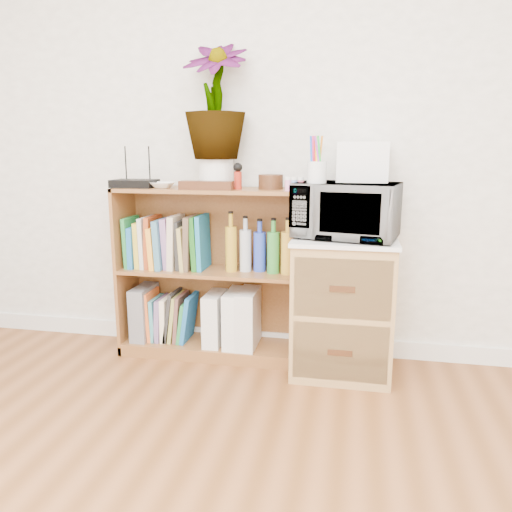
# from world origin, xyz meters

# --- Properties ---
(skirting_board) EXTENTS (4.00, 0.02, 0.10)m
(skirting_board) POSITION_xyz_m (0.00, 2.24, 0.05)
(skirting_board) COLOR white
(skirting_board) RESTS_ON ground
(bookshelf) EXTENTS (1.00, 0.30, 0.95)m
(bookshelf) POSITION_xyz_m (-0.35, 2.10, 0.47)
(bookshelf) COLOR brown
(bookshelf) RESTS_ON ground
(wicker_unit) EXTENTS (0.50, 0.45, 0.70)m
(wicker_unit) POSITION_xyz_m (0.40, 2.02, 0.35)
(wicker_unit) COLOR #9E7542
(wicker_unit) RESTS_ON ground
(microwave) EXTENTS (0.55, 0.43, 0.28)m
(microwave) POSITION_xyz_m (0.40, 2.02, 0.86)
(microwave) COLOR white
(microwave) RESTS_ON wicker_unit
(pen_cup) EXTENTS (0.09, 0.09, 0.10)m
(pen_cup) POSITION_xyz_m (0.25, 1.95, 1.05)
(pen_cup) COLOR white
(pen_cup) RESTS_ON microwave
(small_appliance) EXTENTS (0.25, 0.21, 0.20)m
(small_appliance) POSITION_xyz_m (0.47, 2.11, 1.09)
(small_appliance) COLOR white
(small_appliance) RESTS_ON microwave
(router) EXTENTS (0.23, 0.16, 0.04)m
(router) POSITION_xyz_m (-0.75, 2.08, 0.97)
(router) COLOR black
(router) RESTS_ON bookshelf
(white_bowl) EXTENTS (0.13, 0.13, 0.03)m
(white_bowl) POSITION_xyz_m (-0.59, 2.07, 0.97)
(white_bowl) COLOR white
(white_bowl) RESTS_ON bookshelf
(plant_pot) EXTENTS (0.18, 0.18, 0.15)m
(plant_pot) POSITION_xyz_m (-0.30, 2.12, 1.03)
(plant_pot) COLOR white
(plant_pot) RESTS_ON bookshelf
(potted_plant) EXTENTS (0.33, 0.33, 0.60)m
(potted_plant) POSITION_xyz_m (-0.30, 2.12, 1.40)
(potted_plant) COLOR #3E7930
(potted_plant) RESTS_ON plant_pot
(trinket_box) EXTENTS (0.28, 0.07, 0.05)m
(trinket_box) POSITION_xyz_m (-0.32, 2.00, 0.97)
(trinket_box) COLOR #361E0E
(trinket_box) RESTS_ON bookshelf
(kokeshi_doll) EXTENTS (0.04, 0.04, 0.09)m
(kokeshi_doll) POSITION_xyz_m (-0.16, 2.06, 1.00)
(kokeshi_doll) COLOR maroon
(kokeshi_doll) RESTS_ON bookshelf
(wooden_bowl) EXTENTS (0.13, 0.13, 0.08)m
(wooden_bowl) POSITION_xyz_m (0.00, 2.11, 0.99)
(wooden_bowl) COLOR #321B0D
(wooden_bowl) RESTS_ON bookshelf
(paint_jars) EXTENTS (0.11, 0.04, 0.06)m
(paint_jars) POSITION_xyz_m (0.14, 2.01, 0.98)
(paint_jars) COLOR pink
(paint_jars) RESTS_ON bookshelf
(file_box) EXTENTS (0.09, 0.24, 0.31)m
(file_box) POSITION_xyz_m (-0.74, 2.10, 0.22)
(file_box) COLOR slate
(file_box) RESTS_ON bookshelf
(magazine_holder_left) EXTENTS (0.09, 0.24, 0.29)m
(magazine_holder_left) POSITION_xyz_m (-0.31, 2.09, 0.22)
(magazine_holder_left) COLOR silver
(magazine_holder_left) RESTS_ON bookshelf
(magazine_holder_mid) EXTENTS (0.10, 0.25, 0.31)m
(magazine_holder_mid) POSITION_xyz_m (-0.19, 2.09, 0.23)
(magazine_holder_mid) COLOR silver
(magazine_holder_mid) RESTS_ON bookshelf
(magazine_holder_right) EXTENTS (0.10, 0.26, 0.32)m
(magazine_holder_right) POSITION_xyz_m (-0.12, 2.09, 0.23)
(magazine_holder_right) COLOR silver
(magazine_holder_right) RESTS_ON bookshelf
(cookbooks) EXTENTS (0.45, 0.20, 0.30)m
(cookbooks) POSITION_xyz_m (-0.58, 2.10, 0.64)
(cookbooks) COLOR #23833B
(cookbooks) RESTS_ON bookshelf
(liquor_bottles) EXTENTS (0.46, 0.07, 0.32)m
(liquor_bottles) POSITION_xyz_m (-0.01, 2.10, 0.65)
(liquor_bottles) COLOR #B78E22
(liquor_bottles) RESTS_ON bookshelf
(lower_books) EXTENTS (0.27, 0.19, 0.29)m
(lower_books) POSITION_xyz_m (-0.58, 2.10, 0.20)
(lower_books) COLOR orange
(lower_books) RESTS_ON bookshelf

